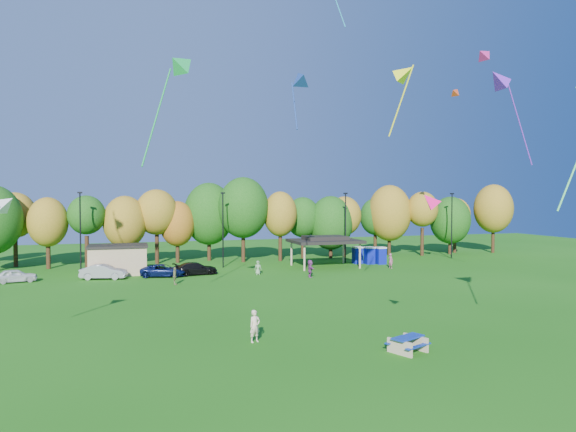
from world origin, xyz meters
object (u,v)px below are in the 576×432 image
object	(u,v)px
porta_potties	(369,255)
picnic_table	(408,343)
kite_flyer	(255,326)
car_b	(104,272)
car_c	(163,271)
car_d	(196,269)
car_a	(15,276)

from	to	relation	value
porta_potties	picnic_table	bearing A→B (deg)	-112.91
porta_potties	picnic_table	world-z (taller)	porta_potties
picnic_table	kite_flyer	xyz separation A→B (m)	(-7.51, 4.34, 0.44)
car_b	car_c	distance (m)	6.01
car_d	porta_potties	bearing A→B (deg)	-93.62
car_b	car_c	bearing A→B (deg)	-79.04
kite_flyer	car_b	distance (m)	28.88
car_a	car_d	world-z (taller)	car_d
porta_potties	picnic_table	size ratio (longest dim) A/B	1.52
car_a	car_b	world-z (taller)	car_b
car_b	car_c	xyz separation A→B (m)	(6.01, -0.16, -0.10)
porta_potties	car_c	bearing A→B (deg)	-172.70
kite_flyer	car_a	world-z (taller)	kite_flyer
porta_potties	car_c	xyz separation A→B (m)	(-25.76, -3.30, -0.43)
picnic_table	car_c	size ratio (longest dim) A/B	0.52
car_c	car_d	world-z (taller)	car_d
picnic_table	car_a	distance (m)	40.81
picnic_table	car_d	size ratio (longest dim) A/B	0.52
picnic_table	car_b	xyz separation A→B (m)	(-17.09, 31.58, 0.26)
kite_flyer	car_d	size ratio (longest dim) A/B	0.39
porta_potties	car_b	distance (m)	31.92
picnic_table	car_a	bearing A→B (deg)	105.13
car_b	picnic_table	bearing A→B (deg)	-139.08
car_a	car_c	xyz separation A→B (m)	(14.31, -0.53, -0.01)
kite_flyer	picnic_table	bearing A→B (deg)	-49.48
car_a	car_c	size ratio (longest dim) A/B	0.83
kite_flyer	car_d	xyz separation A→B (m)	(-0.12, 27.40, -0.25)
picnic_table	kite_flyer	distance (m)	8.68
porta_potties	car_c	world-z (taller)	porta_potties
picnic_table	car_d	distance (m)	32.64
car_b	car_c	world-z (taller)	car_b
car_b	porta_potties	bearing A→B (deg)	-71.86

